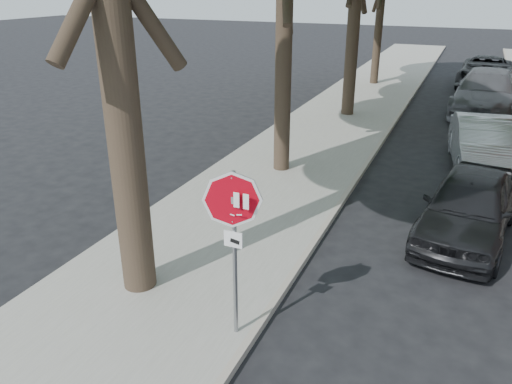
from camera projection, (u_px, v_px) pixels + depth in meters
ground at (279, 350)px, 7.37m from camera, size 120.00×120.00×0.00m
sidewalk_left at (331, 127)px, 18.41m from camera, size 4.00×55.00×0.12m
curb_left at (388, 133)px, 17.66m from camera, size 0.12×55.00×0.13m
stop_sign at (233, 224)px, 6.85m from camera, size 0.76×0.34×2.61m
car_a at (469, 206)px, 10.36m from camera, size 2.24×4.37×1.42m
car_b at (484, 145)px, 14.16m from camera, size 2.12×4.60×1.46m
car_c at (486, 92)px, 20.30m from camera, size 2.72×6.02×1.71m
car_d at (486, 72)px, 25.39m from camera, size 2.76×5.54×1.51m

